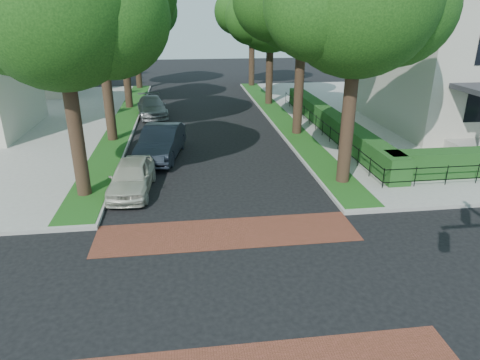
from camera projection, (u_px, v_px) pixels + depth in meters
name	position (u px, v px, depth m)	size (l,w,h in m)	color
ground	(239.00, 289.00, 11.84)	(120.00, 120.00, 0.00)	black
sidewalk_ne	(467.00, 113.00, 31.66)	(30.00, 30.00, 0.15)	gray
crosswalk_far	(227.00, 233.00, 14.78)	(9.00, 2.20, 0.01)	brown
grass_strip_ne	(281.00, 117.00, 30.02)	(1.60, 29.80, 0.02)	#1C4C15
grass_strip_nw	(123.00, 122.00, 28.72)	(1.60, 29.80, 0.02)	#1C4C15
tree_right_far	(272.00, 14.00, 32.26)	(7.25, 6.23, 9.74)	black
tree_right_back	(253.00, 9.00, 40.43)	(7.50, 6.45, 10.20)	black
tree_left_near	(62.00, 7.00, 15.15)	(7.50, 6.45, 10.20)	black
tree_left_far	(122.00, 11.00, 30.85)	(7.00, 6.02, 9.86)	black
tree_left_back	(134.00, 7.00, 39.05)	(7.75, 6.66, 10.44)	black
hedge_main_road	(332.00, 122.00, 26.30)	(1.00, 18.00, 1.20)	#204518
fence_main_road	(319.00, 125.00, 26.26)	(0.06, 18.00, 0.90)	black
house_left_far	(18.00, 36.00, 37.57)	(10.00, 9.00, 10.14)	beige
parked_car_front	(132.00, 177.00, 17.87)	(1.65, 4.09, 1.39)	beige
parked_car_middle	(161.00, 142.00, 22.07)	(1.76, 5.04, 1.66)	#202631
parked_car_rear	(152.00, 107.00, 30.91)	(1.90, 4.67, 1.36)	gray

